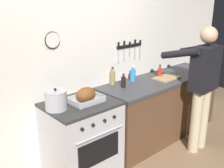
% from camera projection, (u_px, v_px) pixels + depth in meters
% --- Properties ---
extents(wall_back, '(6.00, 0.13, 2.60)m').
position_uv_depth(wall_back, '(77.00, 58.00, 3.16)').
color(wall_back, white).
rests_on(wall_back, ground).
extents(counter_block, '(2.03, 0.65, 0.90)m').
position_uv_depth(counter_block, '(161.00, 107.00, 3.93)').
color(counter_block, brown).
rests_on(counter_block, ground).
extents(stove, '(0.76, 0.67, 0.90)m').
position_uv_depth(stove, '(82.00, 140.00, 3.03)').
color(stove, '#BCBCC1').
rests_on(stove, ground).
extents(person_cook, '(0.51, 0.63, 1.66)m').
position_uv_depth(person_cook, '(202.00, 82.00, 3.42)').
color(person_cook, '#C6B793').
rests_on(person_cook, ground).
extents(roasting_pan, '(0.35, 0.26, 0.17)m').
position_uv_depth(roasting_pan, '(86.00, 96.00, 2.89)').
color(roasting_pan, '#B7B7BC').
rests_on(roasting_pan, stove).
extents(stock_pot, '(0.23, 0.23, 0.23)m').
position_uv_depth(stock_pot, '(56.00, 100.00, 2.70)').
color(stock_pot, '#B7B7BC').
rests_on(stock_pot, stove).
extents(cutting_board, '(0.36, 0.24, 0.02)m').
position_uv_depth(cutting_board, '(167.00, 78.00, 3.75)').
color(cutting_board, tan).
rests_on(cutting_board, counter_block).
extents(bottle_hot_sauce, '(0.05, 0.05, 0.19)m').
position_uv_depth(bottle_hot_sauce, '(160.00, 72.00, 3.77)').
color(bottle_hot_sauce, red).
rests_on(bottle_hot_sauce, counter_block).
extents(bottle_dish_soap, '(0.07, 0.07, 0.21)m').
position_uv_depth(bottle_dish_soap, '(133.00, 75.00, 3.62)').
color(bottle_dish_soap, '#338CCC').
rests_on(bottle_dish_soap, counter_block).
extents(bottle_soy_sauce, '(0.06, 0.06, 0.18)m').
position_uv_depth(bottle_soy_sauce, '(123.00, 82.00, 3.37)').
color(bottle_soy_sauce, black).
rests_on(bottle_soy_sauce, counter_block).
extents(bottle_vinegar, '(0.06, 0.06, 0.23)m').
position_uv_depth(bottle_vinegar, '(113.00, 77.00, 3.47)').
color(bottle_vinegar, '#997F4C').
rests_on(bottle_vinegar, counter_block).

